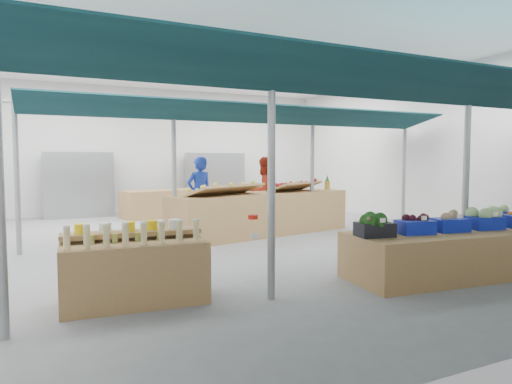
# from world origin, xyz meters

# --- Properties ---
(floor) EXTENTS (13.00, 13.00, 0.00)m
(floor) POSITION_xyz_m (0.00, 0.00, 0.00)
(floor) COLOR slate
(floor) RESTS_ON ground
(hall) EXTENTS (13.00, 13.00, 13.00)m
(hall) POSITION_xyz_m (0.00, 1.44, 2.65)
(hall) COLOR silver
(hall) RESTS_ON ground
(pole_grid) EXTENTS (10.00, 4.60, 3.00)m
(pole_grid) POSITION_xyz_m (0.75, -1.75, 1.81)
(pole_grid) COLOR gray
(pole_grid) RESTS_ON floor
(awnings) EXTENTS (9.50, 7.08, 0.30)m
(awnings) POSITION_xyz_m (0.75, -1.75, 2.78)
(awnings) COLOR #0B272F
(awnings) RESTS_ON pole_grid
(back_shelving_left) EXTENTS (2.00, 0.50, 2.00)m
(back_shelving_left) POSITION_xyz_m (-2.50, 6.00, 1.00)
(back_shelving_left) COLOR #B23F33
(back_shelving_left) RESTS_ON floor
(back_shelving_right) EXTENTS (2.00, 0.50, 2.00)m
(back_shelving_right) POSITION_xyz_m (2.00, 6.00, 1.00)
(back_shelving_right) COLOR #B23F33
(back_shelving_right) RESTS_ON floor
(bottle_shelf) EXTENTS (1.79, 1.18, 1.05)m
(bottle_shelf) POSITION_xyz_m (-2.60, -3.39, 0.42)
(bottle_shelf) COLOR olive
(bottle_shelf) RESTS_ON floor
(veg_counter) EXTENTS (3.67, 1.54, 0.70)m
(veg_counter) POSITION_xyz_m (2.16, -4.20, 0.35)
(veg_counter) COLOR olive
(veg_counter) RESTS_ON floor
(fruit_counter) EXTENTS (4.79, 2.06, 1.00)m
(fruit_counter) POSITION_xyz_m (1.17, 0.61, 0.50)
(fruit_counter) COLOR olive
(fruit_counter) RESTS_ON floor
(far_counter) EXTENTS (4.79, 1.94, 0.85)m
(far_counter) POSITION_xyz_m (0.95, 5.22, 0.42)
(far_counter) COLOR olive
(far_counter) RESTS_ON floor
(crate_stack) EXTENTS (0.57, 0.49, 0.57)m
(crate_stack) POSITION_xyz_m (4.82, -3.05, 0.29)
(crate_stack) COLOR #0F20A5
(crate_stack) RESTS_ON floor
(vendor_left) EXTENTS (0.76, 0.58, 1.87)m
(vendor_left) POSITION_xyz_m (-0.03, 1.71, 0.93)
(vendor_left) COLOR #1933A7
(vendor_left) RESTS_ON floor
(vendor_right) EXTENTS (1.03, 0.88, 1.87)m
(vendor_right) POSITION_xyz_m (1.77, 1.71, 0.93)
(vendor_right) COLOR maroon
(vendor_right) RESTS_ON floor
(crate_broccoli) EXTENTS (0.56, 0.45, 0.35)m
(crate_broccoli) POSITION_xyz_m (0.63, -4.04, 0.85)
(crate_broccoli) COLOR black
(crate_broccoli) RESTS_ON veg_counter
(crate_beets) EXTENTS (0.56, 0.45, 0.29)m
(crate_beets) POSITION_xyz_m (1.32, -4.11, 0.83)
(crate_beets) COLOR #0F20A5
(crate_beets) RESTS_ON veg_counter
(crate_celeriac) EXTENTS (0.56, 0.45, 0.31)m
(crate_celeriac) POSITION_xyz_m (1.96, -4.18, 0.84)
(crate_celeriac) COLOR #0F20A5
(crate_celeriac) RESTS_ON veg_counter
(crate_cabbage) EXTENTS (0.56, 0.45, 0.35)m
(crate_cabbage) POSITION_xyz_m (2.66, -4.24, 0.85)
(crate_cabbage) COLOR #0F20A5
(crate_cabbage) RESTS_ON veg_counter
(sparrow) EXTENTS (0.12, 0.09, 0.11)m
(sparrow) POSITION_xyz_m (0.46, -4.15, 0.94)
(sparrow) COLOR brown
(sparrow) RESTS_ON crate_broccoli
(pole_ribbon) EXTENTS (0.12, 0.12, 0.28)m
(pole_ribbon) POSITION_xyz_m (-1.36, -4.21, 1.08)
(pole_ribbon) COLOR red
(pole_ribbon) RESTS_ON pole_grid
(apple_heap_yellow) EXTENTS (2.02, 1.42, 0.27)m
(apple_heap_yellow) POSITION_xyz_m (0.11, 0.27, 1.17)
(apple_heap_yellow) COLOR #997247
(apple_heap_yellow) RESTS_ON fruit_counter
(apple_heap_red) EXTENTS (1.66, 1.25, 0.27)m
(apple_heap_red) POSITION_xyz_m (2.12, 0.70, 1.17)
(apple_heap_red) COLOR #997247
(apple_heap_red) RESTS_ON fruit_counter
(pineapple) EXTENTS (0.14, 0.14, 0.39)m
(pineapple) POSITION_xyz_m (3.26, 0.94, 1.18)
(pineapple) COLOR #8C6019
(pineapple) RESTS_ON fruit_counter
(crate_extra) EXTENTS (0.55, 0.44, 0.32)m
(crate_extra) POSITION_xyz_m (3.39, -3.87, 0.84)
(crate_extra) COLOR #0F20A5
(crate_extra) RESTS_ON veg_counter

